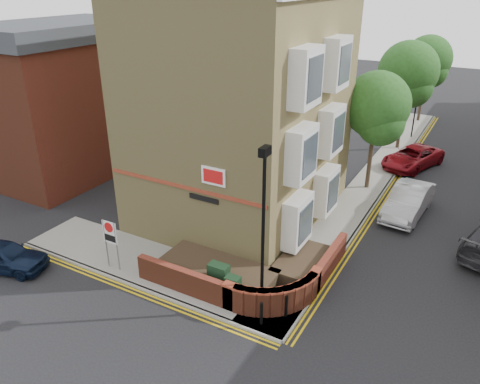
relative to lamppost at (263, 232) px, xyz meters
name	(u,v)px	position (x,y,z in m)	size (l,w,h in m)	color
ground	(208,315)	(-1.60, -1.20, -3.34)	(120.00, 120.00, 0.00)	black
pavement_corner	(158,267)	(-5.10, 0.30, -3.28)	(13.00, 3.00, 0.12)	gray
pavement_main	(375,176)	(0.40, 14.80, -3.28)	(2.00, 32.00, 0.12)	gray
kerb_side	(134,285)	(-5.10, -1.20, -3.28)	(13.00, 0.15, 0.12)	gray
kerb_main_near	(392,179)	(1.40, 14.80, -3.28)	(0.15, 32.00, 0.12)	gray
yellow_lines_side	(130,290)	(-5.10, -1.45, -3.34)	(13.00, 0.28, 0.01)	gold
yellow_lines_main	(396,181)	(1.65, 14.80, -3.34)	(0.28, 32.00, 0.01)	gold
corner_building	(245,94)	(-4.44, 6.80, 2.88)	(8.95, 10.40, 13.60)	#9E8D54
garden_wall	(241,280)	(-1.60, 1.30, -3.34)	(6.80, 6.00, 1.20)	maroon
lamppost	(263,232)	(0.00, 0.00, 0.00)	(0.25, 0.50, 6.30)	black
utility_cabinet_large	(219,278)	(-1.90, 0.10, -2.62)	(0.80, 0.45, 1.20)	#153119
utility_cabinet_small	(233,289)	(-1.10, -0.20, -2.67)	(0.55, 0.40, 1.10)	#153119
bollard_near	(261,313)	(0.40, -0.80, -2.77)	(0.11, 0.11, 0.90)	black
bollard_far	(286,306)	(1.00, 0.00, -2.77)	(0.11, 0.11, 0.90)	black
zone_sign	(110,236)	(-6.60, -0.70, -1.70)	(0.72, 0.07, 2.20)	slate
side_building	(69,99)	(-16.60, 6.80, 1.20)	(6.40, 10.40, 9.00)	maroon
tree_near	(376,110)	(0.40, 12.85, 1.36)	(3.64, 3.65, 6.70)	#382B1E
tree_mid	(408,76)	(0.40, 20.85, 1.85)	(4.03, 4.03, 7.42)	#382B1E
tree_far	(427,63)	(0.40, 28.85, 1.57)	(3.81, 3.81, 7.00)	#382B1E
traffic_light_assembly	(417,102)	(0.80, 23.80, -0.56)	(0.20, 0.16, 4.20)	black
navy_hatchback	(3,256)	(-10.71, -2.89, -2.71)	(1.50, 3.73, 1.27)	black
silver_car_near	(408,201)	(3.11, 10.59, -2.58)	(1.63, 4.67, 1.54)	#A6A8AE
red_car_main	(413,157)	(2.00, 17.64, -2.68)	(2.22, 4.81, 1.34)	maroon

